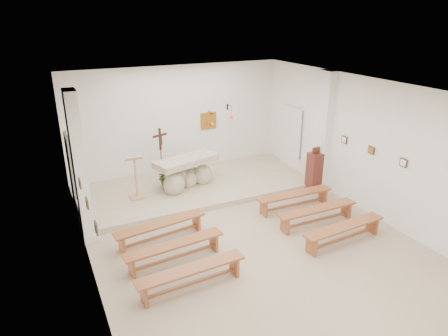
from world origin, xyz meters
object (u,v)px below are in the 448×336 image
altar (186,175)px  bench_left_second (175,248)px  bench_right_front (294,197)px  bench_left_front (161,227)px  lectern (136,177)px  donation_pedestal (314,171)px  bench_left_third (191,273)px  crucifix_stand (161,150)px  bench_right_third (344,230)px  bench_right_second (317,212)px

altar → bench_left_second: (-1.52, -3.33, -0.18)m
bench_left_second → bench_right_front: bearing=9.7°
bench_left_front → bench_left_second: 0.97m
altar → bench_right_front: 3.24m
lectern → bench_left_front: 2.26m
bench_left_front → donation_pedestal: bearing=1.3°
bench_left_third → crucifix_stand: bearing=75.6°
bench_right_front → bench_left_second: (-3.73, -0.97, 0.00)m
lectern → altar: bearing=7.4°
bench_right_front → bench_right_third: same height
lectern → bench_right_third: 5.59m
bench_left_front → bench_left_third: bearing=-97.6°
lectern → bench_left_second: bearing=-88.5°
lectern → bench_right_third: size_ratio=0.58×
bench_left_front → bench_right_front: 3.73m
lectern → donation_pedestal: size_ratio=0.95×
bench_right_front → lectern: bearing=150.6°
altar → crucifix_stand: bearing=104.1°
donation_pedestal → bench_left_third: 5.67m
crucifix_stand → bench_right_third: bearing=-82.3°
lectern → bench_right_third: bearing=-46.3°
donation_pedestal → altar: bearing=153.8°
bench_left_front → bench_left_third: size_ratio=1.01×
bench_left_front → bench_right_second: 3.86m
bench_left_second → bench_right_second: bearing=-4.8°
bench_left_third → donation_pedestal: bearing=25.8°
crucifix_stand → donation_pedestal: 4.62m
bench_left_front → bench_right_third: 4.21m
bench_left_third → lectern: bearing=87.0°
lectern → bench_right_front: bearing=-29.0°
lectern → bench_left_second: size_ratio=0.58×
bench_left_front → bench_left_second: size_ratio=1.00×
bench_right_front → bench_right_third: bearing=-88.6°
bench_right_second → bench_right_third: bearing=-89.5°
crucifix_stand → bench_left_front: size_ratio=0.74×
bench_right_second → bench_left_third: size_ratio=0.99×
bench_left_front → crucifix_stand: bearing=64.2°
bench_left_front → bench_left_second: (0.00, -0.97, 0.00)m
donation_pedestal → bench_right_second: donation_pedestal is taller
donation_pedestal → bench_left_second: donation_pedestal is taller
bench_left_second → bench_left_third: size_ratio=1.00×
donation_pedestal → bench_left_third: bearing=-152.8°
bench_left_third → bench_right_third: same height
lectern → crucifix_stand: size_ratio=0.78×
donation_pedestal → bench_left_front: 5.03m
bench_right_front → bench_right_second: 0.97m
bench_right_second → bench_right_front: bearing=90.5°
crucifix_stand → bench_left_front: bearing=-128.3°
lectern → bench_right_third: (3.72, -4.15, -0.43)m
bench_left_front → bench_right_third: (3.73, -1.93, 0.00)m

